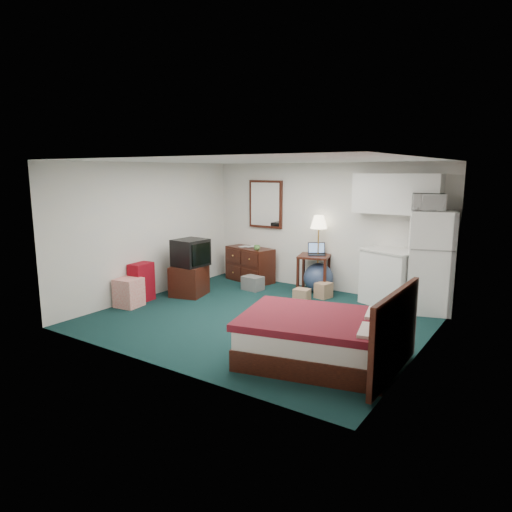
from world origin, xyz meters
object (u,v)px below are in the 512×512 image
Objects in this scene: kitchen_counter at (391,278)px; dresser at (250,264)px; tv_stand at (189,280)px; suitcase at (142,282)px; bed at (316,339)px; floor_lamp at (318,254)px; desk at (314,274)px; fridge at (430,262)px.

dresser is at bearing -162.40° from kitchen_counter.
suitcase is at bearing -135.18° from tv_stand.
kitchen_counter is at bearing 76.54° from bed.
dresser reaches higher than suitcase.
dresser is 0.72× the size of floor_lamp.
dresser is 2.49m from suitcase.
bed is 3.89m from suitcase.
floor_lamp is 0.85× the size of bed.
desk reaches higher than dresser.
dresser is 1.62m from floor_lamp.
bed is (1.52, -2.95, -0.09)m from desk.
desk is at bearing -161.85° from kitchen_counter.
tv_stand is (-0.31, -1.59, -0.08)m from dresser.
desk is 1.17× the size of tv_stand.
fridge is at bearing 11.56° from dresser.
desk is at bearing -100.06° from floor_lamp.
tv_stand is (-3.39, 1.42, 0.01)m from bed.
tv_stand is at bearing -176.90° from fridge.
suitcase is at bearing -133.75° from floor_lamp.
floor_lamp is 1.56× the size of kitchen_counter.
dresser is 1.55m from desk.
floor_lamp is 3.45m from bed.
suitcase is (-4.48, -2.27, -0.50)m from fridge.
kitchen_counter reaches higher than dresser.
desk is 3.32m from bed.
dresser is 3.75m from fridge.
fridge is (3.72, -0.10, 0.49)m from dresser.
fridge is 4.34m from tv_stand.
tv_stand is at bearing -156.39° from desk.
dresser is at bearing 161.30° from fridge.
suitcase reaches higher than bed.
fridge is 5.05m from suitcase.
fridge is 0.97× the size of bed.
floor_lamp is 2.04× the size of desk.
bed is at bearing -37.96° from tv_stand.
desk is 0.43× the size of fridge.
desk reaches higher than bed.
fridge reaches higher than tv_stand.
floor_lamp is 2.16m from fridge.
dresser is 3.07m from kitchen_counter.
desk is at bearing 103.75° from bed.
kitchen_counter is 4.47m from suitcase.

